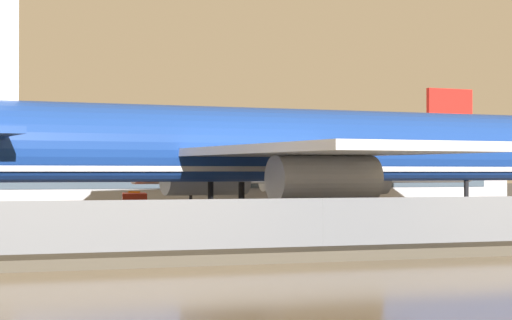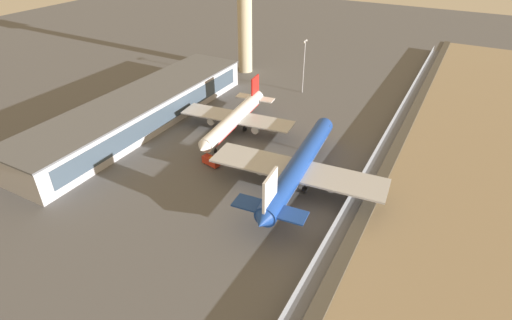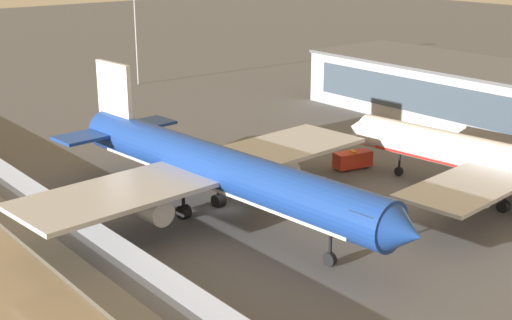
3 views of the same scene
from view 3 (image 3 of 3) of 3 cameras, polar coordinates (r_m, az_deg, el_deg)
The scene contains 8 objects.
ground_plane at distance 82.09m, azimuth -2.56°, elevation -3.94°, with size 500.00×500.00×0.00m, color #565659.
shoreline_seawall at distance 72.79m, azimuth -15.77°, elevation -7.32°, with size 320.00×3.00×0.50m.
perimeter_fence at distance 73.97m, azimuth -12.65°, elevation -5.69°, with size 280.00×0.10×2.79m.
cargo_jet_blue at distance 77.73m, azimuth -3.32°, elevation -0.68°, with size 51.61×44.42×15.10m.
passenger_jet_white_red at distance 87.13m, azimuth 18.94°, elevation -0.14°, with size 42.63×36.54×13.06m.
baggage_tug at distance 87.44m, azimuth 5.35°, elevation -2.06°, with size 3.35×3.43×1.80m.
ops_van at distance 96.50m, azimuth 7.68°, elevation 0.04°, with size 3.13×5.52×2.48m.
apron_light_mast_apron_east at distance 151.59m, azimuth -9.62°, elevation 10.70°, with size 3.20×0.40×22.63m.
Camera 3 is at (61.72, -45.05, 30.02)m, focal length 50.00 mm.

